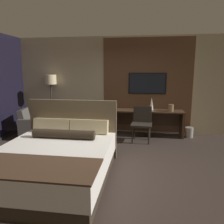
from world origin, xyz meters
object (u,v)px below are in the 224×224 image
object	(u,v)px
bed	(55,160)
desk	(146,118)
desk_chair	(142,121)
waste_bin	(189,132)
floor_lamp	(51,84)
tv	(147,83)
vase_short	(171,108)
armchair_by_window	(34,127)
vase_tall	(151,104)

from	to	relation	value
bed	desk	world-z (taller)	bed
desk	desk_chair	size ratio (longest dim) A/B	2.27
desk	desk_chair	bearing A→B (deg)	-103.07
bed	waste_bin	distance (m)	3.92
desk_chair	floor_lamp	world-z (taller)	floor_lamp
bed	desk_chair	bearing A→B (deg)	57.75
tv	desk_chair	distance (m)	1.19
desk	tv	bearing A→B (deg)	90.00
tv	waste_bin	world-z (taller)	tv
bed	vase_short	distance (m)	3.56
tv	armchair_by_window	distance (m)	3.42
bed	vase_tall	xyz separation A→B (m)	(1.71, 2.87, 0.57)
bed	desk_chair	size ratio (longest dim) A/B	2.50
tv	vase_tall	size ratio (longest dim) A/B	3.00
bed	desk	distance (m)	3.24
floor_lamp	vase_short	size ratio (longest dim) A/B	9.17
desk_chair	waste_bin	xyz separation A→B (m)	(1.31, 0.46, -0.40)
vase_tall	desk	bearing A→B (deg)	-162.04
desk_chair	vase_tall	size ratio (longest dim) A/B	2.53
bed	vase_tall	bearing A→B (deg)	59.23
bed	armchair_by_window	bearing A→B (deg)	124.67
bed	vase_short	xyz separation A→B (m)	(2.24, 2.73, 0.49)
waste_bin	desk_chair	bearing A→B (deg)	-160.53
bed	tv	size ratio (longest dim) A/B	2.10
desk_chair	waste_bin	world-z (taller)	desk_chair
armchair_by_window	tv	bearing A→B (deg)	-87.32
desk	floor_lamp	world-z (taller)	floor_lamp
floor_lamp	armchair_by_window	bearing A→B (deg)	-110.11
desk_chair	vase_tall	world-z (taller)	vase_tall
vase_tall	waste_bin	size ratio (longest dim) A/B	1.27
tv	vase_short	size ratio (longest dim) A/B	5.72
armchair_by_window	vase_short	xyz separation A→B (m)	(3.75, 0.55, 0.55)
vase_tall	vase_short	distance (m)	0.55
bed	desk	size ratio (longest dim) A/B	1.10
armchair_by_window	floor_lamp	size ratio (longest dim) A/B	0.53
desk	tv	xyz separation A→B (m)	(0.00, 0.21, 0.96)
desk_chair	vase_short	bearing A→B (deg)	33.27
vase_short	floor_lamp	bearing A→B (deg)	177.91
desk_chair	armchair_by_window	distance (m)	2.98
armchair_by_window	waste_bin	distance (m)	4.32
armchair_by_window	waste_bin	size ratio (longest dim) A/B	3.21
desk	bed	bearing A→B (deg)	-119.13
desk	vase_tall	bearing A→B (deg)	17.96
floor_lamp	vase_short	bearing A→B (deg)	-2.09
tv	waste_bin	xyz separation A→B (m)	(1.19, -0.27, -1.33)
armchair_by_window	waste_bin	world-z (taller)	armchair_by_window
tv	waste_bin	distance (m)	1.81
vase_tall	desk_chair	bearing A→B (deg)	-114.27
armchair_by_window	vase_short	bearing A→B (deg)	-94.49
tv	desk_chair	size ratio (longest dim) A/B	1.19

